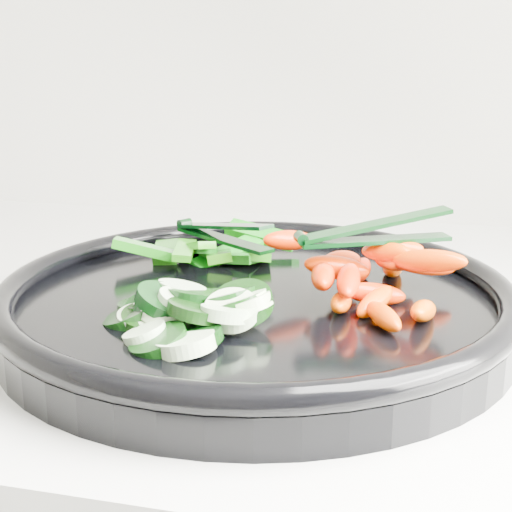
# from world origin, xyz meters

# --- Properties ---
(veggie_tray) EXTENTS (0.41, 0.41, 0.04)m
(veggie_tray) POSITION_xyz_m (0.18, 1.62, 0.95)
(veggie_tray) COLOR black
(veggie_tray) RESTS_ON counter
(cucumber_pile) EXTENTS (0.13, 0.12, 0.04)m
(cucumber_pile) POSITION_xyz_m (0.15, 1.55, 0.96)
(cucumber_pile) COLOR black
(cucumber_pile) RESTS_ON veggie_tray
(carrot_pile) EXTENTS (0.15, 0.17, 0.05)m
(carrot_pile) POSITION_xyz_m (0.26, 1.63, 0.98)
(carrot_pile) COLOR #F93D00
(carrot_pile) RESTS_ON veggie_tray
(pepper_pile) EXTENTS (0.15, 0.11, 0.03)m
(pepper_pile) POSITION_xyz_m (0.12, 1.70, 0.96)
(pepper_pile) COLOR #20700A
(pepper_pile) RESTS_ON veggie_tray
(tong_carrot) EXTENTS (0.11, 0.06, 0.02)m
(tong_carrot) POSITION_xyz_m (0.26, 1.63, 1.00)
(tong_carrot) COLOR black
(tong_carrot) RESTS_ON carrot_pile
(tong_pepper) EXTENTS (0.10, 0.08, 0.02)m
(tong_pepper) POSITION_xyz_m (0.13, 1.70, 0.98)
(tong_pepper) COLOR black
(tong_pepper) RESTS_ON pepper_pile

